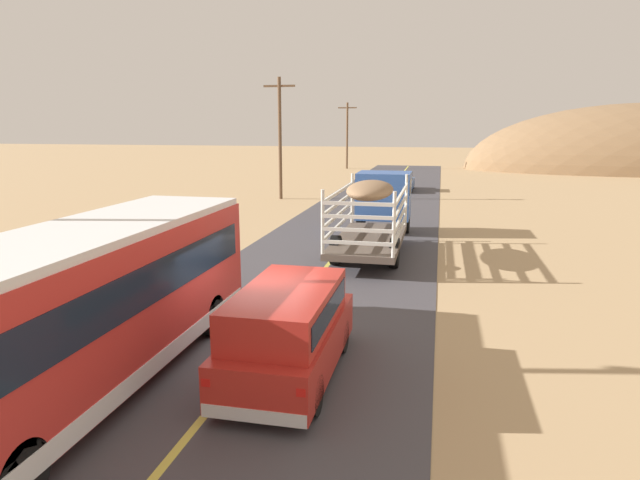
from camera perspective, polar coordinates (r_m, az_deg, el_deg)
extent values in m
plane|color=tan|center=(12.99, -6.50, -11.47)|extent=(240.00, 240.00, 0.00)
cube|color=#423F44|center=(12.98, -6.50, -11.43)|extent=(8.00, 120.00, 0.02)
cube|color=#D8CC4C|center=(12.98, -6.51, -11.38)|extent=(0.16, 117.60, 0.00)
cube|color=#B2261E|center=(11.50, -3.19, -10.83)|extent=(1.90, 4.60, 0.90)
cube|color=#B2261E|center=(11.06, -3.45, -7.05)|extent=(1.75, 3.59, 0.80)
cube|color=#192333|center=(11.05, -3.45, -6.96)|extent=(1.79, 3.22, 0.44)
cube|color=silver|center=(9.74, -6.82, -17.51)|extent=(1.86, 0.20, 0.24)
cube|color=red|center=(9.73, -11.79, -14.32)|extent=(0.16, 0.06, 0.14)
cube|color=red|center=(9.23, -1.96, -15.59)|extent=(0.16, 0.06, 0.14)
cylinder|color=black|center=(13.09, -4.99, -9.35)|extent=(0.26, 0.76, 0.76)
cylinder|color=black|center=(12.73, 2.19, -9.95)|extent=(0.26, 0.76, 0.76)
cylinder|color=black|center=(10.64, -9.70, -14.71)|extent=(0.26, 0.76, 0.76)
cylinder|color=black|center=(10.19, -0.77, -15.81)|extent=(0.26, 0.76, 0.76)
cube|color=#3359A5|center=(26.53, 6.68, 4.65)|extent=(2.50, 2.20, 2.20)
cube|color=#192333|center=(26.48, 6.71, 5.62)|extent=(2.53, 1.54, 0.70)
cube|color=brown|center=(21.42, 5.15, -0.04)|extent=(2.50, 6.40, 0.24)
cylinder|color=silver|center=(24.44, 3.37, 4.38)|extent=(0.12, 0.12, 2.20)
cylinder|color=silver|center=(24.19, 8.96, 4.18)|extent=(0.12, 0.12, 2.20)
cylinder|color=silver|center=(18.34, 0.28, 1.87)|extent=(0.12, 0.12, 2.20)
cylinder|color=silver|center=(18.00, 7.71, 1.57)|extent=(0.12, 0.12, 2.20)
cube|color=silver|center=(21.49, 1.98, 1.57)|extent=(0.08, 6.30, 0.12)
cube|color=silver|center=(21.20, 8.42, 1.30)|extent=(0.08, 6.30, 0.12)
cube|color=silver|center=(18.24, 3.92, -0.32)|extent=(2.40, 0.08, 0.12)
cube|color=silver|center=(21.41, 1.98, 2.73)|extent=(0.08, 6.30, 0.12)
cube|color=silver|center=(21.12, 8.46, 2.47)|extent=(0.08, 6.30, 0.12)
cube|color=silver|center=(18.15, 3.94, 1.03)|extent=(2.40, 0.08, 0.12)
cube|color=silver|center=(21.35, 1.99, 3.89)|extent=(0.08, 6.30, 0.12)
cube|color=silver|center=(21.05, 8.50, 3.65)|extent=(0.08, 6.30, 0.12)
cube|color=silver|center=(18.07, 3.96, 2.40)|extent=(2.40, 0.08, 0.12)
cube|color=silver|center=(21.29, 2.00, 5.06)|extent=(0.08, 6.30, 0.12)
cube|color=silver|center=(21.00, 8.53, 4.84)|extent=(0.08, 6.30, 0.12)
cube|color=silver|center=(18.00, 3.98, 3.78)|extent=(2.40, 0.08, 0.12)
ellipsoid|color=#8C6B4C|center=(21.10, 5.25, 5.20)|extent=(1.75, 3.84, 0.70)
cylinder|color=black|center=(26.84, 4.30, 2.09)|extent=(0.32, 1.10, 1.10)
cylinder|color=black|center=(26.63, 8.95, 1.90)|extent=(0.32, 1.10, 1.10)
cylinder|color=black|center=(20.38, 1.64, -1.04)|extent=(0.32, 1.10, 1.10)
cylinder|color=black|center=(20.10, 7.76, -1.33)|extent=(0.32, 1.10, 1.10)
cube|color=red|center=(11.44, -23.18, -6.46)|extent=(2.50, 10.00, 2.70)
cube|color=white|center=(11.10, -23.78, 0.57)|extent=(2.45, 9.80, 0.16)
cube|color=#192333|center=(11.31, -23.38, -4.19)|extent=(2.54, 9.20, 0.80)
cube|color=silver|center=(11.84, -22.72, -11.76)|extent=(2.53, 9.80, 0.36)
cylinder|color=black|center=(14.96, -19.08, -6.75)|extent=(0.30, 1.00, 1.00)
cylinder|color=black|center=(13.97, -11.28, -7.63)|extent=(0.30, 1.00, 1.00)
cylinder|color=black|center=(9.00, -29.09, -20.60)|extent=(0.30, 1.00, 1.00)
cube|color=#264C8C|center=(44.14, 8.54, 5.80)|extent=(1.80, 4.40, 0.70)
cube|color=#192333|center=(44.17, 8.57, 6.65)|extent=(1.53, 2.20, 0.60)
cylinder|color=black|center=(45.52, 7.65, 5.78)|extent=(0.22, 0.66, 0.66)
cylinder|color=black|center=(45.42, 9.65, 5.70)|extent=(0.22, 0.66, 0.66)
cylinder|color=black|center=(42.91, 7.35, 5.42)|extent=(0.22, 0.66, 0.66)
cylinder|color=black|center=(42.80, 9.47, 5.34)|extent=(0.22, 0.66, 0.66)
cylinder|color=brown|center=(38.61, -4.19, 10.44)|extent=(0.24, 0.24, 8.32)
cube|color=brown|center=(38.68, -4.28, 15.72)|extent=(2.20, 0.14, 0.14)
cylinder|color=brown|center=(65.93, 2.84, 10.78)|extent=(0.24, 0.24, 7.69)
cube|color=brown|center=(65.94, 2.87, 13.60)|extent=(2.20, 0.14, 0.14)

